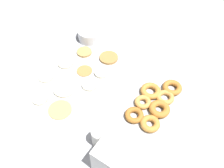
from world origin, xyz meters
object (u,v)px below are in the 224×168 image
object	(u,v)px
pancake_7	(66,64)
pancake_6	(90,85)
pancake_0	(64,89)
pancake_1	(84,71)
pancake_5	(84,52)
pancake_3	(109,58)
pancake_8	(46,77)
pancake_9	(60,109)
batter_bowl	(91,34)
donut_tray	(155,102)
paper_cup	(99,137)
container_stack	(113,157)
pancake_4	(40,99)
pancake_2	(102,73)

from	to	relation	value
pancake_7	pancake_6	bearing A→B (deg)	-104.47
pancake_0	pancake_7	xyz separation A→B (m)	(0.15, 0.12, -0.00)
pancake_1	pancake_5	world-z (taller)	pancake_5
pancake_3	pancake_8	size ratio (longest dim) A/B	1.29
pancake_6	pancake_9	xyz separation A→B (m)	(-0.21, 0.03, -0.00)
pancake_9	pancake_1	bearing A→B (deg)	12.37
pancake_0	pancake_5	distance (m)	0.31
batter_bowl	pancake_9	bearing A→B (deg)	-159.28
pancake_5	donut_tray	size ratio (longest dim) A/B	0.24
pancake_8	donut_tray	xyz separation A→B (m)	(0.17, -0.59, 0.01)
pancake_1	batter_bowl	xyz separation A→B (m)	(0.26, 0.14, 0.03)
pancake_8	batter_bowl	world-z (taller)	batter_bowl
pancake_8	paper_cup	size ratio (longest dim) A/B	0.86
pancake_5	pancake_1	bearing A→B (deg)	-142.34
pancake_0	paper_cup	world-z (taller)	paper_cup
pancake_7	container_stack	size ratio (longest dim) A/B	0.56
pancake_4	pancake_7	distance (m)	0.28
pancake_1	donut_tray	xyz separation A→B (m)	(0.01, -0.44, 0.01)
container_stack	pancake_9	bearing A→B (deg)	76.61
batter_bowl	paper_cup	size ratio (longest dim) A/B	1.68
pancake_4	pancake_6	size ratio (longest dim) A/B	0.96
pancake_4	donut_tray	bearing A→B (deg)	-59.74
pancake_6	container_stack	bearing A→B (deg)	-130.71
pancake_2	pancake_9	xyz separation A→B (m)	(-0.32, 0.03, -0.00)
pancake_1	batter_bowl	bearing A→B (deg)	28.78
pancake_2	batter_bowl	xyz separation A→B (m)	(0.22, 0.24, 0.03)
pancake_5	pancake_6	distance (m)	0.27
pancake_4	pancake_7	xyz separation A→B (m)	(0.27, 0.06, 0.00)
pancake_5	container_stack	distance (m)	0.73
pancake_4	paper_cup	distance (m)	0.40
pancake_7	pancake_2	bearing A→B (deg)	-75.92
pancake_1	pancake_3	bearing A→B (deg)	-19.55
pancake_8	pancake_9	xyz separation A→B (m)	(-0.12, -0.21, -0.00)
pancake_8	pancake_3	bearing A→B (deg)	-32.99
pancake_2	pancake_0	bearing A→B (deg)	154.85
pancake_2	pancake_7	distance (m)	0.23
pancake_0	pancake_2	xyz separation A→B (m)	(0.21, -0.10, 0.00)
pancake_7	paper_cup	bearing A→B (deg)	-123.40
pancake_0	pancake_5	world-z (taller)	same
pancake_2	pancake_6	distance (m)	0.11
pancake_1	paper_cup	bearing A→B (deg)	-133.92
pancake_4	pancake_7	world-z (taller)	pancake_7
pancake_6	container_stack	size ratio (longest dim) A/B	0.53
pancake_2	paper_cup	world-z (taller)	paper_cup
pancake_1	pancake_5	distance (m)	0.16
pancake_8	pancake_2	bearing A→B (deg)	-51.19
pancake_3	pancake_1	bearing A→B (deg)	160.45
pancake_3	pancake_8	xyz separation A→B (m)	(-0.32, 0.21, -0.00)
pancake_6	batter_bowl	xyz separation A→B (m)	(0.33, 0.24, 0.03)
pancake_2	pancake_3	size ratio (longest dim) A/B	0.74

